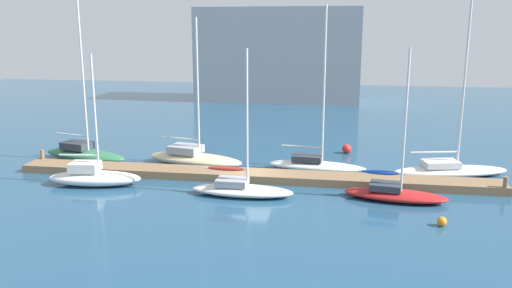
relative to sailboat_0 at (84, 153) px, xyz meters
name	(u,v)px	position (x,y,z in m)	size (l,w,h in m)	color
ground_plane	(251,179)	(13.53, -2.89, -0.60)	(120.00, 120.00, 0.00)	navy
dock_pier	(251,176)	(13.53, -2.89, -0.34)	(32.34, 2.10, 0.53)	#846647
dock_piling_near_end	(43,158)	(-2.24, -1.99, 0.00)	(0.28, 0.28, 1.20)	#846647
dock_piling_far_end	(505,186)	(29.30, -3.79, 0.00)	(0.28, 0.28, 1.20)	#846647
sailboat_0	(84,153)	(0.00, 0.00, 0.00)	(7.55, 3.88, 11.93)	#2D7047
sailboat_1	(94,176)	(3.69, -5.82, 0.00)	(6.21, 2.71, 8.42)	white
sailboat_2	(194,157)	(8.67, 0.14, -0.02)	(7.91, 4.04, 10.71)	beige
sailboat_3	(241,188)	(13.49, -6.32, -0.12)	(6.29, 2.09, 8.84)	white
sailboat_4	(316,164)	(17.71, -0.03, -0.07)	(7.13, 2.64, 11.50)	white
sailboat_5	(394,192)	(22.59, -5.64, -0.13)	(6.21, 2.81, 8.93)	#B21E1E
sailboat_6	(450,168)	(26.88, 0.26, -0.09)	(8.27, 4.05, 12.21)	white
mooring_buoy_red	(347,149)	(19.91, 5.59, -0.22)	(0.76, 0.76, 0.76)	red
mooring_buoy_orange	(442,222)	(24.65, -9.49, -0.35)	(0.50, 0.50, 0.50)	orange
harbor_building_distant	(279,55)	(10.61, 35.76, 5.69)	(22.10, 8.54, 12.58)	#9399A3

